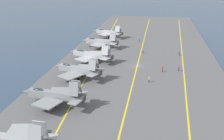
# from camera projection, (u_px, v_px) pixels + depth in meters

# --- Properties ---
(ground_plane) EXTENTS (2000.00, 2000.00, 0.00)m
(ground_plane) POSITION_uv_depth(u_px,v_px,m) (137.00, 67.00, 92.70)
(ground_plane) COLOR #2D425B
(carrier_deck) EXTENTS (222.76, 53.95, 0.40)m
(carrier_deck) POSITION_uv_depth(u_px,v_px,m) (137.00, 66.00, 92.63)
(carrier_deck) COLOR #565659
(carrier_deck) RESTS_ON ground
(deck_stripe_foul_line) EXTENTS (200.31, 9.06, 0.01)m
(deck_stripe_foul_line) POSITION_uv_depth(u_px,v_px,m) (183.00, 68.00, 90.27)
(deck_stripe_foul_line) COLOR yellow
(deck_stripe_foul_line) RESTS_ON carrier_deck
(deck_stripe_centerline) EXTENTS (200.48, 0.36, 0.01)m
(deck_stripe_centerline) POSITION_uv_depth(u_px,v_px,m) (137.00, 66.00, 92.56)
(deck_stripe_centerline) COLOR yellow
(deck_stripe_centerline) RESTS_ON carrier_deck
(deck_stripe_edge_line) EXTENTS (200.10, 12.99, 0.01)m
(deck_stripe_edge_line) POSITION_uv_depth(u_px,v_px,m) (93.00, 63.00, 94.86)
(deck_stripe_edge_line) COLOR yellow
(deck_stripe_edge_line) RESTS_ON carrier_deck
(parked_jet_second) EXTENTS (12.22, 15.82, 6.58)m
(parked_jet_second) POSITION_uv_depth(u_px,v_px,m) (54.00, 95.00, 64.00)
(parked_jet_second) COLOR gray
(parked_jet_second) RESTS_ON carrier_deck
(parked_jet_third) EXTENTS (13.70, 15.70, 6.48)m
(parked_jet_third) POSITION_uv_depth(u_px,v_px,m) (78.00, 70.00, 80.93)
(parked_jet_third) COLOR gray
(parked_jet_third) RESTS_ON carrier_deck
(parked_jet_fourth) EXTENTS (13.50, 17.15, 6.14)m
(parked_jet_fourth) POSITION_uv_depth(u_px,v_px,m) (91.00, 55.00, 96.68)
(parked_jet_fourth) COLOR #A8AAAF
(parked_jet_fourth) RESTS_ON carrier_deck
(parked_jet_fifth) EXTENTS (12.49, 15.65, 6.11)m
(parked_jet_fifth) POSITION_uv_depth(u_px,v_px,m) (101.00, 42.00, 114.16)
(parked_jet_fifth) COLOR #9EA3A8
(parked_jet_fifth) RESTS_ON carrier_deck
(parked_jet_sixth) EXTENTS (11.79, 15.43, 5.85)m
(parked_jet_sixth) POSITION_uv_depth(u_px,v_px,m) (108.00, 32.00, 132.33)
(parked_jet_sixth) COLOR #A8AAAF
(parked_jet_sixth) RESTS_ON carrier_deck
(crew_green_vest) EXTENTS (0.45, 0.40, 1.74)m
(crew_green_vest) POSITION_uv_depth(u_px,v_px,m) (143.00, 51.00, 106.83)
(crew_green_vest) COLOR #232328
(crew_green_vest) RESTS_ON carrier_deck
(crew_brown_vest) EXTENTS (0.46, 0.45, 1.71)m
(crew_brown_vest) POSITION_uv_depth(u_px,v_px,m) (139.00, 40.00, 124.25)
(crew_brown_vest) COLOR #383328
(crew_brown_vest) RESTS_ON carrier_deck
(crew_blue_vest) EXTENTS (0.30, 0.41, 1.73)m
(crew_blue_vest) POSITION_uv_depth(u_px,v_px,m) (180.00, 53.00, 103.30)
(crew_blue_vest) COLOR #232328
(crew_blue_vest) RESTS_ON carrier_deck
(crew_purple_vest) EXTENTS (0.39, 0.45, 1.84)m
(crew_purple_vest) POSITION_uv_depth(u_px,v_px,m) (179.00, 68.00, 87.14)
(crew_purple_vest) COLOR #232328
(crew_purple_vest) RESTS_ON carrier_deck
(crew_red_vest) EXTENTS (0.40, 0.46, 1.72)m
(crew_red_vest) POSITION_uv_depth(u_px,v_px,m) (163.00, 69.00, 86.52)
(crew_red_vest) COLOR #232328
(crew_red_vest) RESTS_ON carrier_deck
(crew_yellow_vest) EXTENTS (0.42, 0.32, 1.71)m
(crew_yellow_vest) POSITION_uv_depth(u_px,v_px,m) (149.00, 79.00, 78.29)
(crew_yellow_vest) COLOR #232328
(crew_yellow_vest) RESTS_ON carrier_deck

